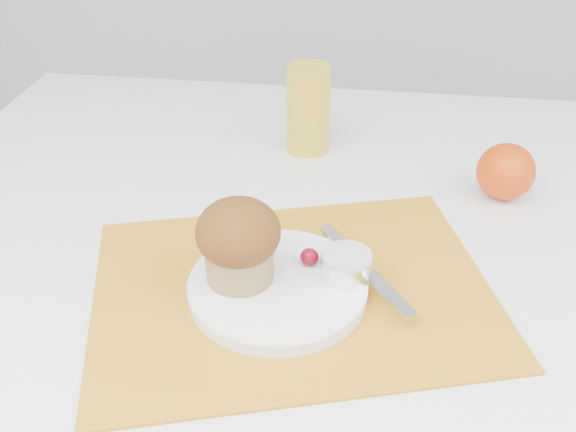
# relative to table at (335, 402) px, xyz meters

# --- Properties ---
(table) EXTENTS (1.20, 0.80, 0.75)m
(table) POSITION_rel_table_xyz_m (0.00, 0.00, 0.00)
(table) COLOR white
(table) RESTS_ON ground
(placemat) EXTENTS (0.50, 0.42, 0.00)m
(placemat) POSITION_rel_table_xyz_m (-0.05, -0.17, 0.38)
(placemat) COLOR orange
(placemat) RESTS_ON table
(plate) EXTENTS (0.21, 0.21, 0.02)m
(plate) POSITION_rel_table_xyz_m (-0.06, -0.18, 0.39)
(plate) COLOR white
(plate) RESTS_ON placemat
(ramekin) EXTENTS (0.07, 0.07, 0.02)m
(ramekin) POSITION_rel_table_xyz_m (0.01, -0.16, 0.41)
(ramekin) COLOR white
(ramekin) RESTS_ON plate
(cream) EXTENTS (0.06, 0.06, 0.01)m
(cream) POSITION_rel_table_xyz_m (0.01, -0.16, 0.42)
(cream) COLOR beige
(cream) RESTS_ON ramekin
(raspberry_near) EXTENTS (0.02, 0.02, 0.02)m
(raspberry_near) POSITION_rel_table_xyz_m (-0.03, -0.14, 0.40)
(raspberry_near) COLOR #55020E
(raspberry_near) RESTS_ON plate
(raspberry_far) EXTENTS (0.02, 0.02, 0.02)m
(raspberry_far) POSITION_rel_table_xyz_m (-0.01, -0.13, 0.40)
(raspberry_far) COLOR #570204
(raspberry_far) RESTS_ON plate
(butter_knife) EXTENTS (0.11, 0.15, 0.00)m
(butter_knife) POSITION_rel_table_xyz_m (0.03, -0.14, 0.40)
(butter_knife) COLOR #B9BBC2
(butter_knife) RESTS_ON plate
(orange) EXTENTS (0.08, 0.08, 0.08)m
(orange) POSITION_rel_table_xyz_m (0.20, 0.06, 0.41)
(orange) COLOR #CD4107
(orange) RESTS_ON table
(juice_glass) EXTENTS (0.08, 0.08, 0.13)m
(juice_glass) POSITION_rel_table_xyz_m (-0.07, 0.16, 0.44)
(juice_glass) COLOR gold
(juice_glass) RESTS_ON table
(muffin) EXTENTS (0.09, 0.09, 0.09)m
(muffin) POSITION_rel_table_xyz_m (-0.10, -0.17, 0.44)
(muffin) COLOR #9D7C4C
(muffin) RESTS_ON plate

